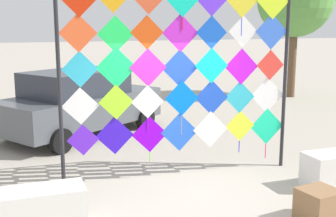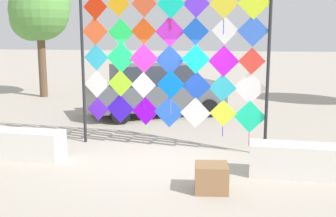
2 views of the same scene
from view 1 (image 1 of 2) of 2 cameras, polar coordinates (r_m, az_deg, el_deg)
ground at (r=7.61m, az=3.69°, el=-11.10°), size 120.00×120.00×0.00m
kite_display_rack at (r=8.07m, az=1.82°, el=5.85°), size 4.37×0.33×3.72m
parked_car at (r=11.58m, az=-11.28°, el=0.79°), size 4.61×3.89×1.67m
cardboard_box_large at (r=7.02m, az=18.81°, el=-11.62°), size 0.62×0.59×0.47m
tree_far_right at (r=17.72m, az=15.79°, el=13.26°), size 2.85×2.85×5.14m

